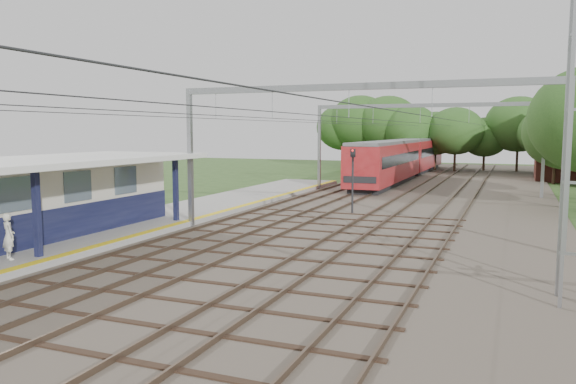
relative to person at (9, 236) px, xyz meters
The scene contains 11 objects.
ground 8.44m from the person, 38.99° to the right, with size 160.00×160.00×0.00m, color #2D4C1E.
ballast_bed 26.90m from the person, 67.01° to the left, with size 18.00×90.00×0.10m, color #473D33.
platform 8.86m from the person, 96.54° to the left, with size 5.00×52.00×0.35m, color gray.
yellow_stripe 8.87m from the person, 81.88° to the left, with size 0.45×52.00×0.01m, color yellow.
station_building 3.07m from the person, 143.85° to the left, with size 3.41×18.00×3.40m.
rail_tracks 26.02m from the person, 72.09° to the left, with size 11.80×88.00×0.15m.
catenary_system 22.74m from the person, 63.72° to the left, with size 17.22×88.00×7.00m.
tree_band 53.01m from the person, 78.72° to the left, with size 31.72×30.88×8.82m.
person is the anchor object (origin of this frame).
train 44.87m from the person, 82.32° to the left, with size 2.98×37.13×3.91m.
signal_post 18.95m from the person, 65.48° to the left, with size 0.29×0.27×3.87m.
Camera 1 is at (10.10, -9.23, 4.93)m, focal length 35.00 mm.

